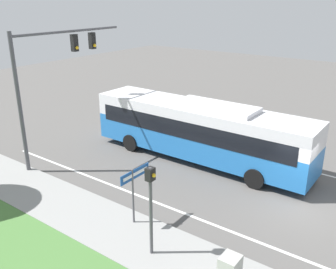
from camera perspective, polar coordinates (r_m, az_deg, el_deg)
The scene contains 7 objects.
ground_plane at distance 17.56m, azimuth 19.31°, elevation -9.92°, with size 80.00×80.00×0.00m, color #565451.
lane_divider_near at distance 14.63m, azimuth 14.80°, elevation -16.00°, with size 0.14×30.00×0.01m.
lane_divider_far at distance 20.69m, azimuth 22.39°, elevation -5.57°, with size 0.14×30.00×0.01m.
bus at distance 20.18m, azimuth 4.79°, elevation 0.95°, with size 2.77×12.45×3.32m.
signal_gantry at distance 20.31m, azimuth -17.33°, elevation 9.60°, with size 7.03×0.41×7.03m.
pedestrian_signal at distance 12.47m, azimuth -2.65°, elevation -9.69°, with size 0.28×0.34×3.38m.
street_sign at distance 14.49m, azimuth -5.18°, elevation -7.60°, with size 1.60×0.08×2.41m.
Camera 1 is at (-14.87, -3.80, 8.52)m, focal length 40.00 mm.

